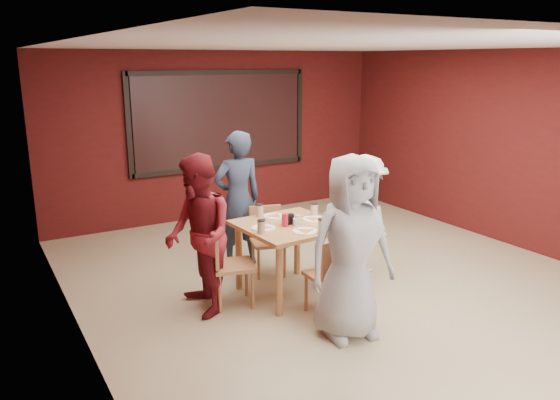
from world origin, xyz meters
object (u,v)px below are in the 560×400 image
diner_right (365,214)px  dining_table (289,233)px  chair_front (333,272)px  diner_back (238,199)px  chair_right (346,242)px  diner_left (199,236)px  chair_left (226,261)px  chair_back (267,236)px  diner_front (351,248)px

diner_right → dining_table: bearing=109.3°
chair_front → diner_back: bearing=95.3°
chair_front → chair_right: chair_front is taller
diner_right → diner_left: bearing=104.9°
chair_left → chair_front: bearing=-44.4°
chair_back → diner_right: diner_right is taller
chair_left → diner_right: bearing=2.4°
chair_front → chair_right: size_ratio=1.01×
dining_table → chair_right: 0.81m
chair_back → diner_back: diner_back is taller
chair_right → diner_back: size_ratio=0.50×
chair_back → chair_left: size_ratio=0.92×
diner_front → diner_left: 1.61m
dining_table → diner_front: (-0.01, -1.15, 0.18)m
chair_back → diner_left: bearing=-151.3°
chair_left → chair_back: bearing=36.2°
chair_front → chair_right: 1.00m
diner_right → diner_front: bearing=149.1°
chair_front → diner_left: 1.45m
diner_right → chair_back: bearing=76.4°
diner_back → diner_right: size_ratio=1.19×
chair_right → diner_left: size_ratio=0.51×
chair_back → diner_right: bearing=-26.1°
diner_front → diner_right: 1.79m
chair_right → chair_left: bearing=175.9°
chair_back → chair_left: bearing=-143.8°
chair_left → diner_right: 2.00m
chair_back → diner_left: (-1.17, -0.64, 0.38)m
chair_left → diner_front: 1.48m
chair_back → diner_back: (-0.20, 0.43, 0.41)m
dining_table → chair_back: 0.74m
chair_back → diner_right: (1.12, -0.55, 0.27)m
chair_back → diner_left: diner_left is taller
dining_table → chair_left: 0.80m
dining_table → chair_back: size_ratio=1.33×
dining_table → chair_right: (0.77, -0.05, -0.23)m
chair_left → chair_right: 1.54m
diner_back → diner_left: size_ratio=1.04×
chair_front → chair_left: bearing=135.6°
chair_left → dining_table: bearing=-4.6°
chair_left → diner_back: diner_back is taller
diner_back → diner_right: (1.32, -0.98, -0.14)m
chair_left → diner_right: (1.99, 0.08, 0.23)m
diner_front → diner_back: bearing=100.0°
chair_back → chair_right: 1.00m
chair_right → diner_right: (0.45, 0.19, 0.25)m
chair_left → diner_back: bearing=57.8°
dining_table → diner_right: bearing=6.8°
chair_back → diner_right: size_ratio=0.57×
diner_front → diner_right: diner_front is taller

